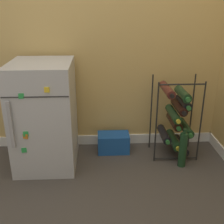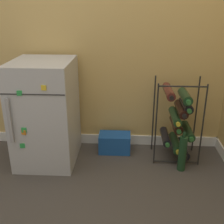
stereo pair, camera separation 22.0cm
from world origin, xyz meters
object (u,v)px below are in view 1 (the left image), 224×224
object	(u,v)px
mini_fridge	(45,115)
soda_box	(113,143)
loose_bottle_floor	(183,150)
wine_rack	(176,119)

from	to	relation	value
mini_fridge	soda_box	xyz separation A→B (m)	(0.55, 0.15, -0.34)
mini_fridge	soda_box	size ratio (longest dim) A/B	3.04
loose_bottle_floor	wine_rack	bearing A→B (deg)	94.08
wine_rack	soda_box	bearing A→B (deg)	172.19
mini_fridge	loose_bottle_floor	xyz separation A→B (m)	(1.10, -0.12, -0.27)
mini_fridge	loose_bottle_floor	distance (m)	1.14
wine_rack	loose_bottle_floor	world-z (taller)	wine_rack
soda_box	loose_bottle_floor	xyz separation A→B (m)	(0.54, -0.27, 0.07)
mini_fridge	loose_bottle_floor	size ratio (longest dim) A/B	2.55
mini_fridge	loose_bottle_floor	bearing A→B (deg)	-6.29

